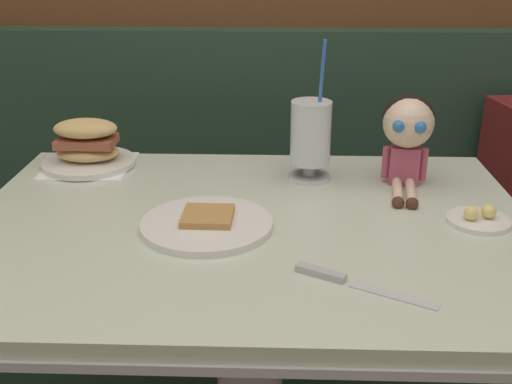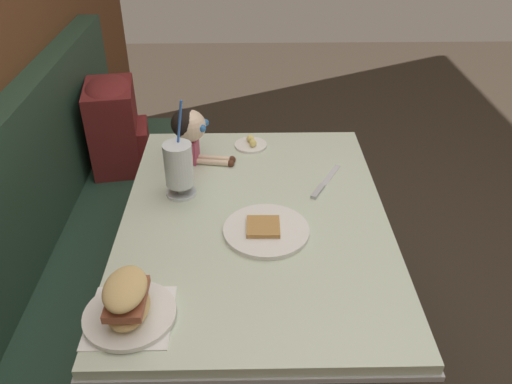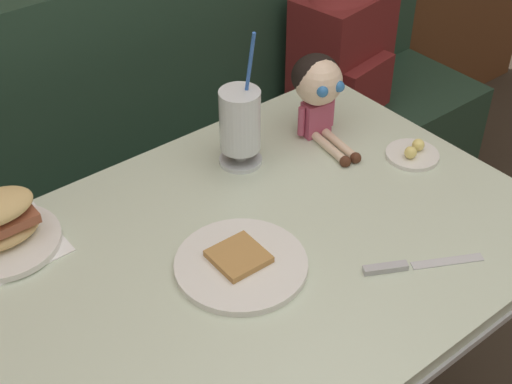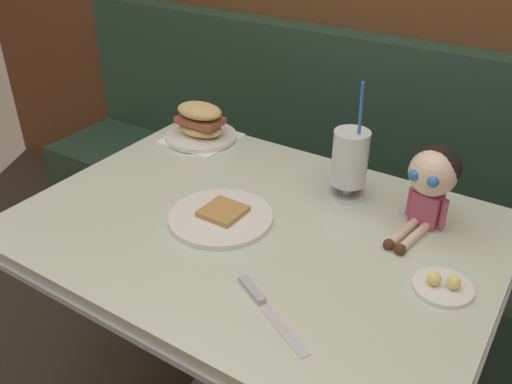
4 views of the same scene
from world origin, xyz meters
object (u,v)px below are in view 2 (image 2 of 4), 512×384
object	(u,v)px
backpack	(115,123)
seated_doll	(190,129)
toast_plate	(266,230)
butter_saucer	(251,144)
butter_knife	(322,186)
sandwich_plate	(128,303)
milkshake_glass	(179,167)

from	to	relation	value
backpack	seated_doll	bearing A→B (deg)	-140.98
toast_plate	seated_doll	distance (m)	0.50
toast_plate	butter_saucer	distance (m)	0.52
toast_plate	butter_knife	size ratio (longest dim) A/B	1.16
sandwich_plate	seated_doll	xyz separation A→B (m)	(0.73, -0.09, 0.08)
milkshake_glass	butter_saucer	size ratio (longest dim) A/B	2.63
sandwich_plate	butter_knife	world-z (taller)	sandwich_plate
toast_plate	backpack	bearing A→B (deg)	35.40
sandwich_plate	seated_doll	distance (m)	0.74
sandwich_plate	butter_knife	bearing A→B (deg)	-43.45
milkshake_glass	sandwich_plate	distance (m)	0.53
toast_plate	butter_knife	bearing A→B (deg)	-39.26
butter_saucer	seated_doll	xyz separation A→B (m)	(-0.11, 0.21, 0.12)
toast_plate	butter_knife	distance (m)	0.30
seated_doll	toast_plate	bearing A→B (deg)	-149.23
toast_plate	backpack	xyz separation A→B (m)	(0.89, 0.63, -0.09)
butter_knife	milkshake_glass	bearing A→B (deg)	93.58
sandwich_plate	toast_plate	bearing A→B (deg)	-46.19
sandwich_plate	butter_knife	xyz separation A→B (m)	(0.55, -0.52, -0.04)
milkshake_glass	butter_saucer	distance (m)	0.40
milkshake_glass	seated_doll	size ratio (longest dim) A/B	1.40
toast_plate	milkshake_glass	xyz separation A→B (m)	(0.21, 0.26, 0.09)
milkshake_glass	sandwich_plate	xyz separation A→B (m)	(-0.52, 0.07, -0.06)
butter_saucer	sandwich_plate	bearing A→B (deg)	160.60
backpack	butter_saucer	bearing A→B (deg)	-121.99
butter_knife	seated_doll	size ratio (longest dim) A/B	0.96
butter_saucer	backpack	size ratio (longest dim) A/B	0.30
milkshake_glass	backpack	world-z (taller)	milkshake_glass
butter_knife	seated_doll	bearing A→B (deg)	67.67
butter_saucer	butter_knife	bearing A→B (deg)	-141.28
milkshake_glass	backpack	distance (m)	0.80
backpack	butter_knife	bearing A→B (deg)	-128.57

